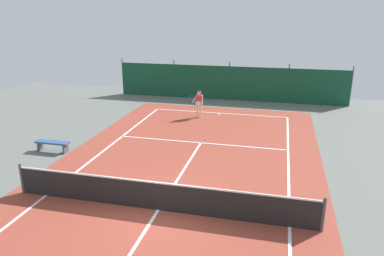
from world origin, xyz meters
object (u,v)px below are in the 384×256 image
Objects in this scene: courtside_bench at (52,144)px; parked_car at (206,80)px; tennis_net at (158,196)px; tennis_player at (199,102)px; tennis_ball_near_player at (205,139)px.

parked_car is at bearing 74.61° from courtside_bench.
courtside_bench is at bearing 149.49° from tennis_net.
tennis_player is 1.03× the size of courtside_bench.
tennis_player reaches higher than courtside_bench.
parked_car reaches higher than tennis_ball_near_player.
tennis_player is 4.13m from tennis_ball_near_player.
tennis_net is 7.33m from courtside_bench.
tennis_net is at bearing -30.51° from courtside_bench.
tennis_net is 2.32× the size of parked_car.
tennis_net is at bearing -91.05° from tennis_ball_near_player.
tennis_player is 24.85× the size of tennis_ball_near_player.
courtside_bench is (-6.44, -3.18, 0.34)m from tennis_ball_near_player.
courtside_bench reaches higher than tennis_ball_near_player.
courtside_bench is at bearing 76.71° from tennis_player.
tennis_ball_near_player is 7.19m from courtside_bench.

